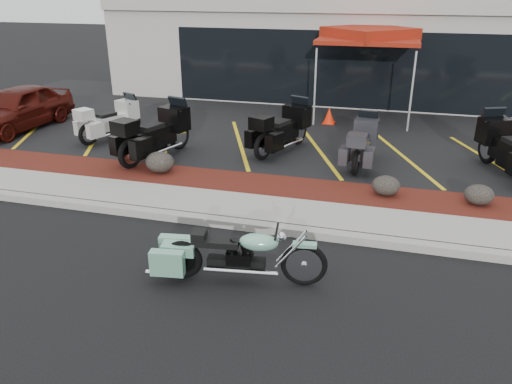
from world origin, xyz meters
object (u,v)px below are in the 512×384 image
(popup_canopy, at_px, (369,36))
(hero_cruiser, at_px, (304,259))
(touring_white, at_px, (131,113))
(parked_car, at_px, (17,108))
(traffic_cone, at_px, (329,115))

(popup_canopy, bearing_deg, hero_cruiser, -76.61)
(touring_white, bearing_deg, hero_cruiser, -113.10)
(hero_cruiser, height_order, popup_canopy, popup_canopy)
(parked_car, relative_size, traffic_cone, 7.69)
(touring_white, distance_m, popup_canopy, 7.75)
(traffic_cone, bearing_deg, hero_cruiser, -84.84)
(hero_cruiser, bearing_deg, parked_car, 140.66)
(popup_canopy, bearing_deg, traffic_cone, -116.67)
(hero_cruiser, bearing_deg, traffic_cone, 87.00)
(hero_cruiser, relative_size, touring_white, 1.29)
(traffic_cone, bearing_deg, popup_canopy, 49.06)
(touring_white, relative_size, traffic_cone, 4.16)
(parked_car, distance_m, traffic_cone, 9.56)
(popup_canopy, bearing_deg, touring_white, -135.18)
(parked_car, bearing_deg, hero_cruiser, -28.04)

